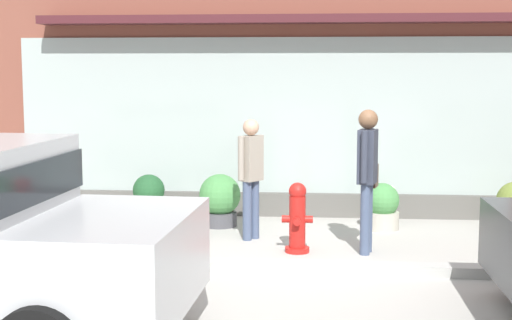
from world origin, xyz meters
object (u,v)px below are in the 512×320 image
at_px(potted_plant_window_left, 220,199).
at_px(potted_plant_near_hydrant, 149,198).
at_px(pedestrian_passerby, 251,170).
at_px(pedestrian_with_handbag, 368,169).
at_px(fire_hydrant, 297,218).
at_px(potted_plant_window_right, 32,183).
at_px(potted_plant_corner_tall, 382,207).

bearing_deg(potted_plant_window_left, potted_plant_near_hydrant, 172.63).
height_order(pedestrian_passerby, potted_plant_window_left, pedestrian_passerby).
xyz_separation_m(pedestrian_with_handbag, potted_plant_window_left, (-1.99, 1.39, -0.64)).
xyz_separation_m(pedestrian_passerby, potted_plant_window_left, (-0.52, 0.79, -0.53)).
bearing_deg(potted_plant_near_hydrant, fire_hydrant, -35.38).
xyz_separation_m(potted_plant_window_right, potted_plant_corner_tall, (5.22, -0.42, -0.20)).
bearing_deg(potted_plant_window_right, fire_hydrant, -24.28).
relative_size(pedestrian_with_handbag, potted_plant_corner_tall, 2.68).
height_order(potted_plant_window_right, potted_plant_window_left, potted_plant_window_right).
height_order(fire_hydrant, potted_plant_window_right, potted_plant_window_right).
xyz_separation_m(fire_hydrant, potted_plant_window_left, (-1.15, 1.43, -0.03)).
bearing_deg(pedestrian_with_handbag, potted_plant_window_left, 68.95).
relative_size(potted_plant_window_right, potted_plant_window_left, 1.44).
relative_size(pedestrian_with_handbag, pedestrian_passerby, 1.10).
bearing_deg(pedestrian_with_handbag, potted_plant_corner_tall, 1.41).
distance_m(pedestrian_with_handbag, potted_plant_corner_tall, 1.58).
xyz_separation_m(potted_plant_window_right, potted_plant_window_left, (2.92, -0.40, -0.13)).
bearing_deg(pedestrian_with_handbag, pedestrian_passerby, 81.63).
bearing_deg(potted_plant_window_left, pedestrian_passerby, -56.71).
xyz_separation_m(potted_plant_near_hydrant, potted_plant_window_left, (1.06, -0.14, 0.03)).
relative_size(fire_hydrant, potted_plant_corner_tall, 1.32).
distance_m(potted_plant_window_right, potted_plant_corner_tall, 5.24).
xyz_separation_m(pedestrian_with_handbag, potted_plant_window_right, (-4.91, 1.79, -0.51)).
relative_size(potted_plant_near_hydrant, potted_plant_window_left, 0.95).
xyz_separation_m(fire_hydrant, pedestrian_passerby, (-0.63, 0.64, 0.50)).
relative_size(pedestrian_with_handbag, potted_plant_window_right, 1.62).
bearing_deg(pedestrian_passerby, potted_plant_window_left, 70.66).
relative_size(pedestrian_passerby, potted_plant_near_hydrant, 2.23).
height_order(potted_plant_window_right, potted_plant_near_hydrant, potted_plant_window_right).
distance_m(potted_plant_window_right, potted_plant_near_hydrant, 1.88).
height_order(potted_plant_window_left, potted_plant_corner_tall, potted_plant_window_left).
xyz_separation_m(fire_hydrant, pedestrian_with_handbag, (0.84, 0.04, 0.61)).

